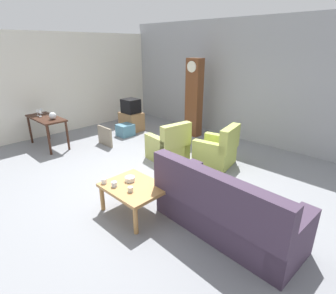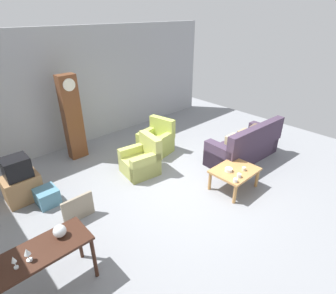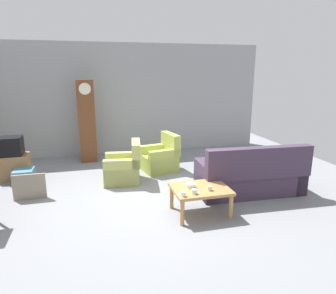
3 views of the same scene
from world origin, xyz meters
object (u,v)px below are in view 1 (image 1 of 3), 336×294
(armchair_olive_far, at_px, (217,152))
(tv_crt, at_px, (131,106))
(glass_dome_cloche, at_px, (53,116))
(couch_floral, at_px, (224,211))
(console_table_dark, at_px, (46,122))
(armchair_olive_near, at_px, (169,147))
(grandfather_clock, at_px, (194,98))
(storage_box_blue, at_px, (125,130))
(cup_cream_tall, at_px, (130,189))
(tv_stand_cabinet, at_px, (132,121))
(cup_blue_rimmed, at_px, (114,184))
(framed_picture_leaning, at_px, (105,136))
(bowl_white_stacked, at_px, (130,179))
(cup_white_porcelain, at_px, (104,181))
(coffee_table_wood, at_px, (134,190))
(wine_glass_mid, at_px, (37,111))
(wine_glass_short, at_px, (40,112))
(wine_glass_tall, at_px, (41,110))

(armchair_olive_far, height_order, tv_crt, tv_crt)
(armchair_olive_far, bearing_deg, glass_dome_cloche, -149.48)
(couch_floral, bearing_deg, console_table_dark, -177.26)
(couch_floral, relative_size, console_table_dark, 1.65)
(armchair_olive_near, relative_size, glass_dome_cloche, 5.16)
(grandfather_clock, height_order, storage_box_blue, grandfather_clock)
(armchair_olive_far, bearing_deg, cup_cream_tall, -84.96)
(tv_stand_cabinet, bearing_deg, couch_floral, -24.24)
(tv_stand_cabinet, distance_m, cup_blue_rimmed, 4.47)
(armchair_olive_far, relative_size, storage_box_blue, 2.11)
(framed_picture_leaning, distance_m, bowl_white_stacked, 3.12)
(armchair_olive_near, height_order, tv_stand_cabinet, armchair_olive_near)
(couch_floral, distance_m, framed_picture_leaning, 4.34)
(console_table_dark, xyz_separation_m, bowl_white_stacked, (3.80, -0.26, -0.16))
(framed_picture_leaning, xyz_separation_m, storage_box_blue, (-0.26, 0.87, -0.08))
(grandfather_clock, distance_m, glass_dome_cloche, 3.80)
(armchair_olive_near, height_order, cup_cream_tall, armchair_olive_near)
(bowl_white_stacked, bearing_deg, framed_picture_leaning, 154.46)
(armchair_olive_near, distance_m, cup_white_porcelain, 2.29)
(armchair_olive_far, xyz_separation_m, framed_picture_leaning, (-2.85, -1.06, -0.05))
(cup_cream_tall, bearing_deg, armchair_olive_far, 95.04)
(armchair_olive_near, height_order, bowl_white_stacked, armchair_olive_near)
(storage_box_blue, bearing_deg, armchair_olive_near, -9.70)
(coffee_table_wood, height_order, tv_stand_cabinet, tv_stand_cabinet)
(armchair_olive_near, relative_size, cup_white_porcelain, 10.80)
(storage_box_blue, xyz_separation_m, bowl_white_stacked, (3.07, -2.21, 0.34))
(tv_crt, distance_m, framed_picture_leaning, 1.55)
(cup_white_porcelain, relative_size, cup_blue_rimmed, 0.98)
(glass_dome_cloche, relative_size, wine_glass_mid, 0.92)
(cup_cream_tall, xyz_separation_m, wine_glass_short, (-4.20, 0.39, 0.40))
(armchair_olive_far, height_order, grandfather_clock, grandfather_clock)
(console_table_dark, relative_size, storage_box_blue, 2.96)
(armchair_olive_near, distance_m, grandfather_clock, 2.12)
(console_table_dark, relative_size, wine_glass_short, 6.53)
(armchair_olive_far, bearing_deg, tv_stand_cabinet, 175.16)
(coffee_table_wood, xyz_separation_m, bowl_white_stacked, (-0.16, 0.06, 0.11))
(framed_picture_leaning, distance_m, cup_white_porcelain, 3.08)
(grandfather_clock, relative_size, framed_picture_leaning, 3.66)
(wine_glass_short, bearing_deg, wine_glass_tall, 154.31)
(grandfather_clock, height_order, wine_glass_mid, grandfather_clock)
(framed_picture_leaning, xyz_separation_m, cup_blue_rimmed, (2.78, -1.62, 0.27))
(tv_stand_cabinet, relative_size, wine_glass_mid, 3.52)
(tv_crt, distance_m, cup_white_porcelain, 4.35)
(grandfather_clock, xyz_separation_m, tv_crt, (-1.69, -0.97, -0.33))
(couch_floral, distance_m, tv_crt, 5.30)
(armchair_olive_near, bearing_deg, couch_floral, -29.18)
(framed_picture_leaning, distance_m, glass_dome_cloche, 1.37)
(storage_box_blue, xyz_separation_m, cup_cream_tall, (3.34, -2.41, 0.34))
(tv_crt, bearing_deg, couch_floral, -24.24)
(tv_stand_cabinet, height_order, cup_white_porcelain, tv_stand_cabinet)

